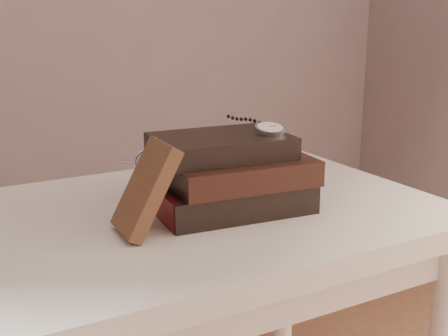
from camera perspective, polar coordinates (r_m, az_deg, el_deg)
table at (r=1.06m, az=-6.32°, el=-9.17°), size 1.00×0.60×0.75m
book_stack at (r=1.03m, az=0.56°, el=-0.66°), size 0.28×0.21×0.13m
journal at (r=0.92m, az=-7.54°, el=-1.99°), size 0.10×0.10×0.15m
pocket_watch at (r=1.03m, az=4.31°, el=3.81°), size 0.06×0.16×0.02m
eyeglasses at (r=1.08m, az=-5.98°, el=0.66°), size 0.12×0.14×0.05m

